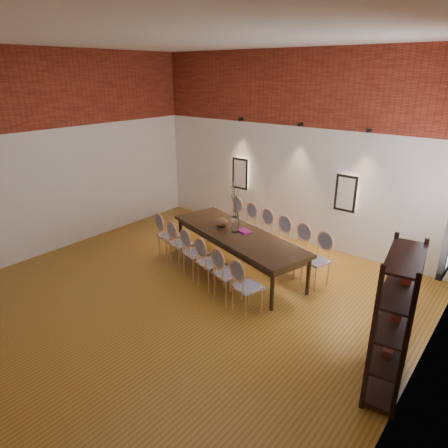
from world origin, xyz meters
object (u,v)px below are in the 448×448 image
Objects in this scene: chair_far_f at (316,260)px; chair_far_c at (260,234)px; chair_near_e at (228,274)px; book at (244,231)px; chair_near_b at (182,243)px; chair_far_d at (277,242)px; dining_table at (237,251)px; chair_far_b at (244,226)px; chair_near_f at (247,286)px; chair_near_d at (211,262)px; vase at (235,224)px; chair_far_e at (295,251)px; chair_far_a at (230,220)px; bowl at (221,222)px; chair_near_c at (196,252)px; shelving_rack at (394,323)px; chair_near_a at (169,235)px.

chair_far_c is at bearing 0.00° from chair_far_f.
chair_near_e is 3.62× the size of book.
chair_far_f reaches higher than book.
chair_near_b is 1.00× the size of chair_far_d.
dining_table is 1.08m from chair_far_b.
chair_near_f and chair_far_b have the same top height.
book is (0.09, -0.68, 0.30)m from chair_far_c.
chair_near_d is 1.00× the size of chair_far_f.
chair_far_f is 3.13× the size of vase.
chair_far_f is at bearing 14.17° from vase.
chair_far_c is 1.00× the size of chair_far_e.
chair_near_f is 1.00× the size of chair_far_a.
chair_near_d is 1.00× the size of chair_far_a.
chair_near_b is at bearing -147.51° from vase.
chair_far_b is at bearing 0.00° from chair_far_f.
chair_far_c is 3.92× the size of bowl.
shelving_rack is (3.66, -0.66, 0.43)m from chair_near_c.
chair_far_e is at bearing 24.71° from book.
chair_far_c is at bearing 61.02° from bowl.
chair_near_f is 2.95m from chair_far_a.
bowl is (-0.89, -0.60, 0.37)m from chair_far_d.
chair_far_e is at bearing 37.22° from chair_near_a.
vase reaches higher than chair_far_a.
chair_near_d is at bearing -61.53° from bowl.
chair_near_f is 1.60m from vase.
chair_near_d is 0.52× the size of shelving_rack.
book is at bearing 113.42° from chair_far_c.
chair_near_d is at bearing 90.00° from chair_far_d.
book is at bearing 40.44° from chair_far_e.
chair_far_a is 1.00× the size of chair_far_f.
shelving_rack is (3.73, -2.27, 0.43)m from chair_far_b.
dining_table is at bearing 71.78° from chair_near_c.
bowl is 0.51m from book.
shelving_rack is at bearing 159.83° from chair_far_d.
chair_near_d is 3.13× the size of vase.
chair_near_a is at bearing 31.29° from chair_far_f.
chair_far_a is 1.00× the size of chair_far_c.
chair_near_d is (1.46, -0.41, 0.00)m from chair_near_a.
chair_far_d and chair_far_f have the same top height.
chair_far_f reaches higher than dining_table.
chair_near_e is 1.61m from chair_far_f.
chair_far_b reaches higher than book.
chair_far_d is (0.42, 1.48, 0.00)m from chair_near_d.
book is (0.13, 0.11, -0.14)m from vase.
chair_near_c is 1.00× the size of chair_far_e.
chair_near_b and chair_far_c have the same top height.
bowl is (0.56, -1.01, 0.37)m from chair_far_a.
chair_far_d is (0.49, -0.14, 0.00)m from chair_far_c.
chair_near_b is at bearing 160.02° from shelving_rack.
vase reaches higher than chair_near_e.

